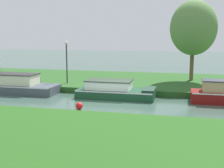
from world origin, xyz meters
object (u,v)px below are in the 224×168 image
at_px(willow_tree_left, 193,28).
at_px(channel_buoy, 79,106).
at_px(forest_barge, 115,90).
at_px(lamp_post, 67,57).
at_px(slate_narrowboat, 6,83).
at_px(mooring_post_near, 39,82).

distance_m(willow_tree_left, channel_buoy, 12.29).
bearing_deg(forest_barge, lamp_post, 150.01).
relative_size(slate_narrowboat, lamp_post, 2.30).
xyz_separation_m(forest_barge, mooring_post_near, (-6.01, 1.14, 0.20)).
bearing_deg(forest_barge, willow_tree_left, 50.56).
bearing_deg(slate_narrowboat, channel_buoy, -27.58).
bearing_deg(lamp_post, slate_narrowboat, -145.72).
xyz_separation_m(slate_narrowboat, channel_buoy, (6.87, -3.59, -0.45)).
distance_m(slate_narrowboat, willow_tree_left, 14.94).
bearing_deg(mooring_post_near, lamp_post, 40.19).
relative_size(forest_barge, lamp_post, 1.57).
distance_m(forest_barge, slate_narrowboat, 8.08).
relative_size(slate_narrowboat, willow_tree_left, 1.16).
xyz_separation_m(forest_barge, willow_tree_left, (4.99, 6.06, 4.15)).
bearing_deg(channel_buoy, forest_barge, 71.47).
height_order(lamp_post, mooring_post_near, lamp_post).
xyz_separation_m(lamp_post, mooring_post_near, (-1.63, -1.38, -1.73)).
bearing_deg(channel_buoy, willow_tree_left, 57.32).
distance_m(mooring_post_near, channel_buoy, 6.76).
distance_m(forest_barge, willow_tree_left, 8.88).
distance_m(lamp_post, mooring_post_near, 2.75).
distance_m(slate_narrowboat, channel_buoy, 7.77).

